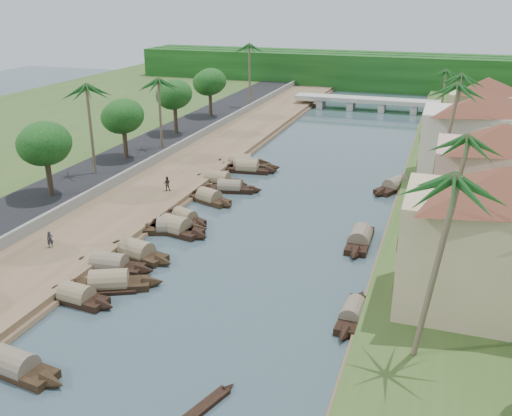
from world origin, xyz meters
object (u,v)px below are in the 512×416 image
(bridge, at_px, (367,101))
(person_near, at_px, (50,239))
(sampan_0, at_px, (14,366))
(sampan_1, at_px, (77,297))
(building_near, at_px, (495,239))

(bridge, bearing_deg, person_near, -102.45)
(person_near, bearing_deg, sampan_0, -107.64)
(sampan_1, height_order, person_near, person_near)
(building_near, bearing_deg, sampan_1, -166.76)
(sampan_0, distance_m, person_near, 16.74)
(bridge, bearing_deg, sampan_1, -96.76)
(bridge, distance_m, sampan_1, 81.30)
(bridge, xyz_separation_m, person_near, (-16.46, -74.58, -0.18))
(building_near, bearing_deg, sampan_0, -150.96)
(building_near, distance_m, sampan_1, 29.95)
(sampan_0, height_order, sampan_1, sampan_0)
(sampan_0, bearing_deg, sampan_1, 106.79)
(building_near, relative_size, sampan_0, 1.78)
(bridge, distance_m, sampan_0, 89.48)
(sampan_0, xyz_separation_m, person_near, (-8.27, 14.51, 1.13))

